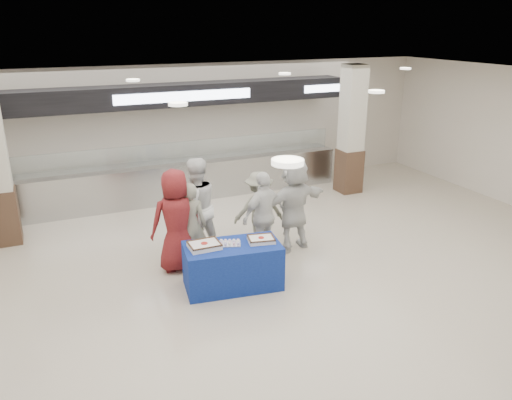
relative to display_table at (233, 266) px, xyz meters
name	(u,v)px	position (x,y,z in m)	size (l,w,h in m)	color
ground	(281,301)	(0.53, -0.74, -0.38)	(14.00, 14.00, 0.00)	beige
serving_line	(184,152)	(0.53, 4.65, 0.78)	(8.70, 0.85, 2.80)	#ACAFB3
column_right	(351,133)	(4.53, 3.46, 1.15)	(0.55, 0.55, 3.20)	#3D281B
display_table	(233,266)	(0.00, 0.00, 0.00)	(1.55, 0.78, 0.75)	navy
sheet_cake_left	(204,245)	(-0.45, 0.07, 0.43)	(0.49, 0.38, 0.10)	white
sheet_cake_right	(261,239)	(0.48, -0.06, 0.42)	(0.48, 0.41, 0.09)	white
cupcake_tray	(230,243)	(-0.03, 0.04, 0.40)	(0.41, 0.36, 0.06)	#BBBBC0
civilian_maroon	(176,221)	(-0.65, 0.99, 0.54)	(0.89, 0.58, 1.82)	maroon
soldier_a	(190,225)	(-0.40, 1.01, 0.40)	(0.57, 0.37, 1.56)	slate
chef_tall	(196,207)	(-0.17, 1.44, 0.56)	(0.91, 0.71, 1.86)	white
chef_short	(264,215)	(0.94, 0.83, 0.45)	(0.96, 0.40, 1.64)	white
soldier_b	(259,209)	(1.07, 1.36, 0.37)	(0.96, 0.55, 1.48)	slate
civilian_white	(293,204)	(1.60, 0.94, 0.54)	(1.69, 0.54, 1.82)	silver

